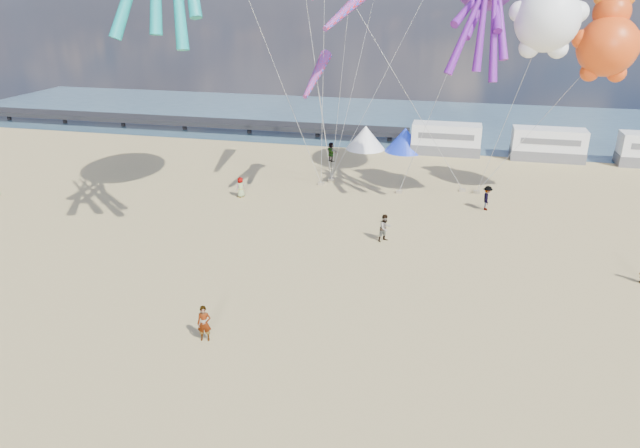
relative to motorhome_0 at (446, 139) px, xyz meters
The scene contains 21 objects.
ground 40.48m from the motorhome_0, 98.53° to the right, with size 120.00×120.00×0.00m, color tan.
water 16.22m from the motorhome_0, 111.80° to the left, with size 120.00×120.00×0.00m, color #37566A.
pier 34.24m from the motorhome_0, behind, with size 60.00×3.00×0.50m, color black.
motorhome_0 is the anchor object (origin of this frame).
motorhome_1 9.50m from the motorhome_0, ahead, with size 6.60×2.50×3.00m, color silver.
tent_white 8.01m from the motorhome_0, behind, with size 4.00×4.00×2.40m, color white.
tent_blue 4.01m from the motorhome_0, behind, with size 4.00×4.00×2.40m, color #1933CC.
standing_person 37.35m from the motorhome_0, 104.85° to the right, with size 0.63×0.42×1.74m, color tan.
beachgoer_0 22.71m from the motorhome_0, 131.59° to the right, with size 0.58×0.38×1.59m, color #7F6659.
beachgoer_1 23.13m from the motorhome_0, 97.55° to the right, with size 0.88×0.57×1.80m, color #7F6659.
beachgoer_2 15.90m from the motorhome_0, 77.33° to the right, with size 0.89×0.69×1.82m, color #7F6659.
beachgoer_4 11.72m from the motorhome_0, 152.95° to the right, with size 1.07×0.45×1.83m, color #7F6659.
sandbag_a 15.94m from the motorhome_0, 127.57° to the right, with size 0.50×0.35×0.22m, color gray.
sandbag_b 13.62m from the motorhome_0, 103.35° to the right, with size 0.50×0.35×0.22m, color gray.
sandbag_c 12.24m from the motorhome_0, 76.27° to the right, with size 0.50×0.35×0.22m, color gray.
sandbag_d 11.82m from the motorhome_0, 81.28° to the right, with size 0.50×0.35×0.22m, color gray.
sandbag_e 14.52m from the motorhome_0, 129.00° to the right, with size 0.50×0.35×0.22m, color gray.
kite_panda 21.22m from the motorhome_0, 70.98° to the right, with size 4.86×4.57×6.86m, color white, non-canonical shape.
kite_teddy_orange 19.60m from the motorhome_0, 52.78° to the right, with size 4.80×4.52×6.78m, color #EB4811, non-canonical shape.
windsock_mid 23.33m from the motorhome_0, 108.37° to the right, with size 1.00×6.65×6.65m, color red, non-canonical shape.
windsock_right 19.80m from the motorhome_0, 120.88° to the right, with size 0.90×5.14×5.14m, color red, non-canonical shape.
Camera 1 is at (6.69, -16.52, 14.73)m, focal length 32.00 mm.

